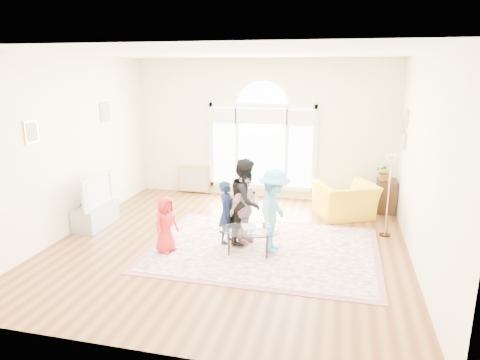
% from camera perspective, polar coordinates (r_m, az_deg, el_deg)
% --- Properties ---
extents(ground, '(6.00, 6.00, 0.00)m').
position_cam_1_polar(ground, '(7.51, -1.49, -8.65)').
color(ground, '#563019').
rests_on(ground, ground).
extents(room_shell, '(6.00, 6.00, 6.00)m').
position_cam_1_polar(room_shell, '(9.75, 2.85, 6.39)').
color(room_shell, '#F8EDBF').
rests_on(room_shell, ground).
extents(area_rug, '(3.60, 2.60, 0.02)m').
position_cam_1_polar(area_rug, '(7.34, 3.14, -9.14)').
color(area_rug, beige).
rests_on(area_rug, ground).
extents(rug_border, '(3.80, 2.80, 0.01)m').
position_cam_1_polar(rug_border, '(7.35, 3.13, -9.17)').
color(rug_border, '#9A5C67').
rests_on(rug_border, ground).
extents(tv_console, '(0.45, 1.00, 0.42)m').
position_cam_1_polar(tv_console, '(8.76, -18.67, -4.50)').
color(tv_console, '#9B9FA4').
rests_on(tv_console, ground).
extents(television, '(0.17, 1.05, 0.61)m').
position_cam_1_polar(television, '(8.61, -18.90, -1.28)').
color(television, black).
rests_on(television, tv_console).
extents(coffee_table, '(1.01, 0.67, 0.54)m').
position_cam_1_polar(coffee_table, '(7.03, 1.31, -6.80)').
color(coffee_table, silver).
rests_on(coffee_table, ground).
extents(armchair, '(1.43, 1.37, 0.72)m').
position_cam_1_polar(armchair, '(9.00, 13.85, -2.64)').
color(armchair, yellow).
rests_on(armchair, ground).
extents(side_cabinet, '(0.40, 0.50, 0.70)m').
position_cam_1_polar(side_cabinet, '(9.58, 18.89, -2.02)').
color(side_cabinet, black).
rests_on(side_cabinet, ground).
extents(floor_lamp, '(0.29, 0.29, 1.51)m').
position_cam_1_polar(floor_lamp, '(7.98, 19.46, 1.59)').
color(floor_lamp, black).
rests_on(floor_lamp, ground).
extents(plant_pedestal, '(0.20, 0.20, 0.70)m').
position_cam_1_polar(plant_pedestal, '(9.46, 18.46, -2.18)').
color(plant_pedestal, white).
rests_on(plant_pedestal, ground).
extents(potted_plant, '(0.39, 0.36, 0.38)m').
position_cam_1_polar(potted_plant, '(9.33, 18.73, 1.00)').
color(potted_plant, '#33722D').
rests_on(potted_plant, plant_pedestal).
extents(leaning_picture, '(0.80, 0.14, 0.62)m').
position_cam_1_polar(leaning_picture, '(10.60, -6.20, -1.69)').
color(leaning_picture, tan).
rests_on(leaning_picture, ground).
extents(child_red, '(0.46, 0.54, 0.94)m').
position_cam_1_polar(child_red, '(7.16, -9.89, -5.83)').
color(child_red, red).
rests_on(child_red, area_rug).
extents(child_navy, '(0.33, 0.44, 1.10)m').
position_cam_1_polar(child_navy, '(7.40, -1.76, -4.29)').
color(child_navy, '#101C37').
rests_on(child_navy, area_rug).
extents(child_black, '(0.64, 0.78, 1.48)m').
position_cam_1_polar(child_black, '(7.37, 0.82, -2.79)').
color(child_black, black).
rests_on(child_black, area_rug).
extents(child_pink, '(0.56, 0.76, 1.20)m').
position_cam_1_polar(child_pink, '(7.35, 0.52, -3.96)').
color(child_pink, '#CA8B90').
rests_on(child_pink, area_rug).
extents(child_blue, '(0.60, 0.94, 1.39)m').
position_cam_1_polar(child_blue, '(7.01, 4.56, -4.14)').
color(child_blue, '#4FB1E0').
rests_on(child_blue, area_rug).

